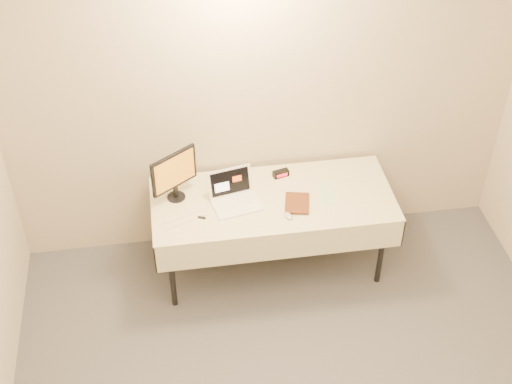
{
  "coord_description": "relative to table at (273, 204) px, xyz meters",
  "views": [
    {
      "loc": [
        -0.76,
        -2.04,
        4.27
      ],
      "look_at": [
        -0.14,
        1.99,
        0.86
      ],
      "focal_mm": 50.0,
      "sensor_mm": 36.0,
      "label": 1
    }
  ],
  "objects": [
    {
      "name": "clicker",
      "position": [
        0.08,
        -0.23,
        0.07
      ],
      "size": [
        0.08,
        0.11,
        0.02
      ],
      "primitive_type": "ellipsoid",
      "rotation": [
        0.0,
        0.0,
        0.33
      ],
      "color": "silver",
      "rests_on": "table"
    },
    {
      "name": "paper_form",
      "position": [
        0.42,
        -0.01,
        0.06
      ],
      "size": [
        0.15,
        0.3,
        0.0
      ],
      "primitive_type": "cube",
      "rotation": [
        0.0,
        0.0,
        -0.15
      ],
      "color": "#BEEBBB",
      "rests_on": "table"
    },
    {
      "name": "table",
      "position": [
        0.0,
        0.0,
        0.0
      ],
      "size": [
        1.86,
        0.81,
        0.74
      ],
      "color": "black",
      "rests_on": "ground"
    },
    {
      "name": "laptop",
      "position": [
        -0.3,
        0.01,
        0.12
      ],
      "size": [
        0.4,
        0.36,
        0.24
      ],
      "rotation": [
        0.0,
        0.0,
        0.2
      ],
      "color": "white",
      "rests_on": "table"
    },
    {
      "name": "monitor",
      "position": [
        -0.73,
        0.12,
        0.3
      ],
      "size": [
        0.34,
        0.25,
        0.41
      ],
      "rotation": [
        0.0,
        0.0,
        0.6
      ],
      "color": "black",
      "rests_on": "table"
    },
    {
      "name": "book",
      "position": [
        0.08,
        -0.08,
        0.18
      ],
      "size": [
        0.18,
        0.06,
        0.24
      ],
      "primitive_type": "imported",
      "rotation": [
        0.0,
        0.0,
        -0.22
      ],
      "color": "brown",
      "rests_on": "table"
    },
    {
      "name": "usb_dongle",
      "position": [
        -0.56,
        -0.15,
        0.07
      ],
      "size": [
        0.06,
        0.04,
        0.01
      ],
      "primitive_type": "cube",
      "rotation": [
        0.0,
        0.0,
        -0.39
      ],
      "color": "black",
      "rests_on": "table"
    },
    {
      "name": "alarm_clock",
      "position": [
        0.11,
        0.26,
        0.09
      ],
      "size": [
        0.14,
        0.08,
        0.05
      ],
      "rotation": [
        0.0,
        0.0,
        0.25
      ],
      "color": "black",
      "rests_on": "table"
    },
    {
      "name": "back_wall",
      "position": [
        0.0,
        0.45,
        0.67
      ],
      "size": [
        4.0,
        0.1,
        2.7
      ],
      "primitive_type": "cube",
      "color": "beige",
      "rests_on": "ground"
    }
  ]
}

